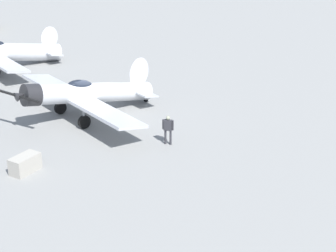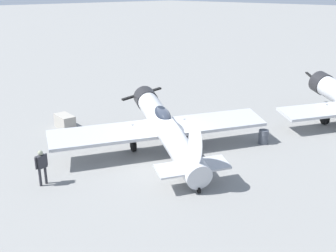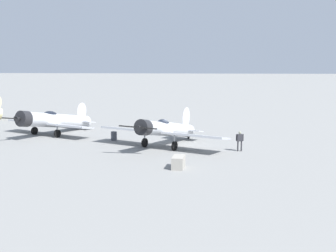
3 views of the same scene
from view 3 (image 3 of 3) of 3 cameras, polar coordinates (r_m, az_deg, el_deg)
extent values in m
plane|color=gray|center=(39.44, 0.00, -2.59)|extent=(400.00, 400.00, 0.00)
cylinder|color=#B7BABF|center=(39.17, 0.00, -0.42)|extent=(8.29, 4.78, 2.67)
cylinder|color=#232326|center=(35.63, -3.22, -0.19)|extent=(1.57, 1.66, 1.45)
cone|color=#232326|center=(35.07, -3.80, -0.14)|extent=(0.81, 0.77, 0.63)
cube|color=black|center=(34.95, -3.93, -0.18)|extent=(0.31, 3.08, 0.34)
ellipsoid|color=black|center=(38.34, -0.63, 0.39)|extent=(1.94, 1.45, 0.96)
cube|color=#ADAFB5|center=(38.32, -0.75, -0.86)|extent=(6.94, 11.73, 0.52)
ellipsoid|color=#B7BABF|center=(42.20, 2.40, 1.09)|extent=(1.70, 0.89, 2.25)
cube|color=#ADAFB5|center=(42.19, 2.26, -0.51)|extent=(2.45, 3.54, 0.29)
cylinder|color=#999BA0|center=(37.22, 0.85, -1.73)|extent=(0.14, 0.14, 1.17)
cylinder|color=black|center=(37.33, 0.85, -2.61)|extent=(0.81, 0.52, 0.80)
cylinder|color=#999BA0|center=(38.73, -3.06, -1.33)|extent=(0.14, 0.14, 1.17)
cylinder|color=black|center=(38.84, -3.05, -2.17)|extent=(0.81, 0.52, 0.80)
cylinder|color=black|center=(42.96, 2.69, -1.47)|extent=(0.30, 0.21, 0.28)
cylinder|color=#B7BABF|center=(46.99, -14.23, 0.69)|extent=(8.86, 5.40, 2.84)
cylinder|color=#232326|center=(43.97, -18.27, 0.89)|extent=(1.70, 1.88, 1.66)
cone|color=#232326|center=(43.54, -18.92, 0.93)|extent=(0.86, 0.86, 0.72)
cube|color=black|center=(43.44, -19.07, 0.90)|extent=(2.38, 1.94, 0.55)
ellipsoid|color=black|center=(46.26, -15.06, 1.47)|extent=(1.94, 1.48, 0.94)
cube|color=#ADAFB5|center=(46.26, -15.18, 0.26)|extent=(6.27, 10.09, 0.46)
ellipsoid|color=#B7BABF|center=(49.65, -11.15, 1.92)|extent=(1.64, 0.90, 2.08)
cube|color=#ADAFB5|center=(49.65, -11.26, 0.62)|extent=(2.51, 3.53, 0.27)
cylinder|color=#999BA0|center=(44.78, -14.23, -0.33)|extent=(0.14, 0.14, 1.00)
cylinder|color=black|center=(44.86, -14.21, -0.96)|extent=(0.80, 0.54, 0.80)
cylinder|color=#999BA0|center=(47.10, -17.00, -0.01)|extent=(0.14, 0.14, 1.00)
cylinder|color=black|center=(47.18, -16.98, -0.61)|extent=(0.80, 0.54, 0.80)
cylinder|color=black|center=(50.30, -10.67, -0.12)|extent=(0.30, 0.22, 0.28)
cylinder|color=black|center=(61.17, -20.94, 1.01)|extent=(0.25, 0.28, 0.28)
cylinder|color=#2D2D33|center=(37.54, 9.08, -2.61)|extent=(0.12, 0.12, 0.85)
cylinder|color=#2D2D33|center=(37.61, 9.53, -2.60)|extent=(0.12, 0.12, 0.85)
cube|color=#2D2D33|center=(37.44, 9.33, -1.51)|extent=(0.30, 0.49, 0.60)
sphere|color=gray|center=(37.37, 9.35, -0.86)|extent=(0.22, 0.22, 0.22)
cylinder|color=#2D2D33|center=(37.37, 8.91, -1.49)|extent=(0.09, 0.09, 0.57)
cylinder|color=#2D2D33|center=(37.51, 9.75, -1.48)|extent=(0.09, 0.09, 0.57)
cube|color=#9E998E|center=(31.37, 1.36, -4.73)|extent=(1.62, 0.96, 0.87)
cylinder|color=#474C56|center=(42.45, -7.05, -1.28)|extent=(0.57, 0.57, 0.82)
torus|color=#474C56|center=(42.42, -7.06, -1.06)|extent=(0.60, 0.60, 0.04)
torus|color=#474C56|center=(42.48, -7.05, -1.50)|extent=(0.60, 0.60, 0.04)
camera|label=1|loc=(20.39, 61.04, 18.60)|focal=59.30mm
camera|label=2|loc=(53.53, 16.14, 9.29)|focal=42.52mm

